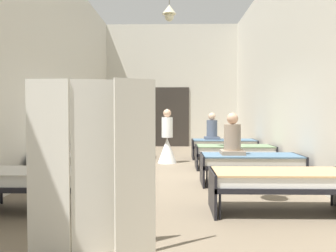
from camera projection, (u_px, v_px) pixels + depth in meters
ground_plane at (168, 178)px, 7.80m from camera, size 5.90×14.01×0.10m
room_shell at (169, 69)px, 8.92m from camera, size 5.70×13.61×4.95m
bed_left_row_0 at (50, 180)px, 4.97m from camera, size 1.90×0.84×0.57m
bed_right_row_0 at (280, 181)px, 4.90m from camera, size 1.90×0.84×0.57m
bed_left_row_1 at (85, 161)px, 6.87m from camera, size 1.90×0.84×0.57m
bed_right_row_1 at (251, 162)px, 6.80m from camera, size 1.90×0.84×0.57m
bed_left_row_2 at (105, 151)px, 8.76m from camera, size 1.90×0.84×0.57m
bed_right_row_2 at (234, 151)px, 8.70m from camera, size 1.90×0.84×0.57m
bed_left_row_3 at (117, 144)px, 10.66m from camera, size 1.90×0.84×0.57m
bed_right_row_3 at (224, 144)px, 10.59m from camera, size 1.90×0.84×0.57m
nurse_near_aisle at (167, 144)px, 9.68m from camera, size 0.52×0.52×1.49m
patient_seated_primary at (212, 130)px, 10.65m from camera, size 0.44×0.44×0.80m
patient_seated_secondary at (232, 139)px, 6.82m from camera, size 0.44×0.44×0.80m
privacy_screen at (92, 167)px, 3.42m from camera, size 1.24×0.24×1.70m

